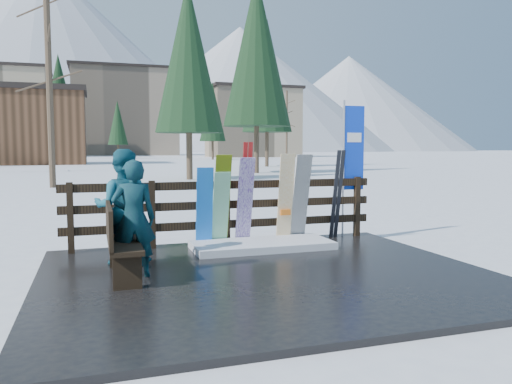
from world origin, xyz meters
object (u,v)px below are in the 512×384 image
object	(u,v)px
snowboard_0	(204,208)
rental_flag	(351,153)
snowboard_1	(221,209)
person_back	(123,207)
snowboard_5	(285,198)
person_front	(134,218)
snowboard_4	(300,198)
bench	(118,239)
snowboard_3	(245,201)
snowboard_2	(222,201)

from	to	relation	value
snowboard_0	rental_flag	world-z (taller)	rental_flag
snowboard_1	person_back	xyz separation A→B (m)	(-1.67, -0.83, 0.19)
snowboard_5	person_front	world-z (taller)	snowboard_5
snowboard_4	snowboard_5	distance (m)	0.29
bench	snowboard_3	xyz separation A→B (m)	(2.22, 1.61, 0.25)
bench	snowboard_2	distance (m)	2.43
snowboard_0	snowboard_5	distance (m)	1.48
snowboard_4	person_front	distance (m)	3.46
snowboard_1	person_front	xyz separation A→B (m)	(-1.57, -1.61, 0.13)
bench	snowboard_5	size ratio (longest dim) A/B	0.93
bench	snowboard_2	size ratio (longest dim) A/B	0.92
bench	person_back	size ratio (longest dim) A/B	0.89
person_front	snowboard_0	bearing A→B (deg)	-124.35
rental_flag	person_back	distance (m)	4.53
snowboard_1	snowboard_4	bearing A→B (deg)	0.00
person_front	snowboard_4	bearing A→B (deg)	-147.86
snowboard_5	rental_flag	bearing A→B (deg)	10.48
snowboard_3	snowboard_5	distance (m)	0.76
person_front	person_back	xyz separation A→B (m)	(-0.10, 0.78, 0.07)
snowboard_2	person_front	distance (m)	2.26
snowboard_2	snowboard_4	distance (m)	1.47
snowboard_2	snowboard_4	xyz separation A→B (m)	(1.47, -0.00, -0.00)
bench	snowboard_0	distance (m)	2.20
rental_flag	person_front	size ratio (longest dim) A/B	1.68
rental_flag	person_back	bearing A→B (deg)	-165.75
snowboard_1	snowboard_5	bearing A→B (deg)	0.00
snowboard_2	snowboard_3	size ratio (longest dim) A/B	1.04
bench	snowboard_0	world-z (taller)	snowboard_0
person_front	person_back	size ratio (longest dim) A/B	0.92
snowboard_4	rental_flag	size ratio (longest dim) A/B	0.62
snowboard_4	snowboard_2	bearing A→B (deg)	180.00
snowboard_0	person_front	xyz separation A→B (m)	(-1.29, -1.61, 0.09)
snowboard_0	snowboard_2	world-z (taller)	snowboard_2
snowboard_2	snowboard_5	distance (m)	1.18
person_back	snowboard_0	bearing A→B (deg)	-138.36
bench	snowboard_5	bearing A→B (deg)	28.42
rental_flag	bench	bearing A→B (deg)	-157.02
snowboard_1	bench	bearing A→B (deg)	-137.87
snowboard_5	person_front	bearing A→B (deg)	-149.83
snowboard_5	person_front	distance (m)	3.20
snowboard_5	snowboard_1	bearing A→B (deg)	180.00
snowboard_3	person_front	world-z (taller)	person_front
person_back	snowboard_1	bearing A→B (deg)	-142.80
snowboard_4	snowboard_3	bearing A→B (deg)	180.00
snowboard_5	rental_flag	world-z (taller)	rental_flag
bench	snowboard_5	world-z (taller)	snowboard_5
snowboard_4	person_front	world-z (taller)	snowboard_4
snowboard_0	snowboard_1	world-z (taller)	snowboard_0
snowboard_3	snowboard_2	bearing A→B (deg)	180.00
snowboard_2	snowboard_5	world-z (taller)	snowboard_5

